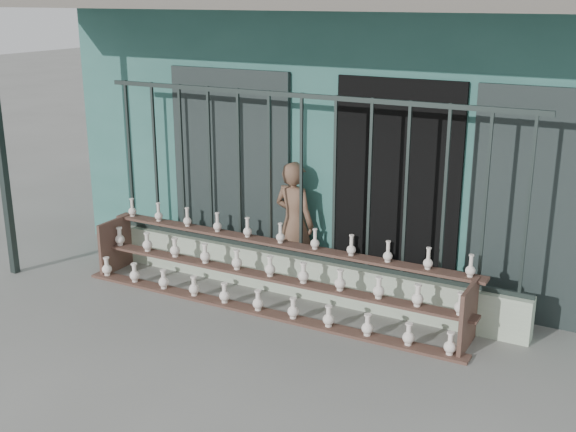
% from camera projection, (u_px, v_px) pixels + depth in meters
% --- Properties ---
extents(ground, '(60.00, 60.00, 0.00)m').
position_uv_depth(ground, '(239.00, 341.00, 7.00)').
color(ground, slate).
extents(workshop_building, '(7.40, 6.60, 3.21)m').
position_uv_depth(workshop_building, '(398.00, 114.00, 10.08)').
color(workshop_building, '#326961').
rests_on(workshop_building, ground).
extents(parapet_wall, '(5.00, 0.20, 0.45)m').
position_uv_depth(parapet_wall, '(301.00, 275.00, 8.03)').
color(parapet_wall, beige).
rests_on(parapet_wall, ground).
extents(security_fence, '(5.00, 0.04, 1.80)m').
position_uv_depth(security_fence, '(301.00, 178.00, 7.70)').
color(security_fence, '#283330').
rests_on(security_fence, parapet_wall).
extents(shelf_rack, '(4.50, 0.68, 0.85)m').
position_uv_depth(shelf_rack, '(269.00, 274.00, 7.72)').
color(shelf_rack, brown).
rests_on(shelf_rack, ground).
extents(elderly_woman, '(0.58, 0.44, 1.43)m').
position_uv_depth(elderly_woman, '(294.00, 223.00, 8.27)').
color(elderly_woman, brown).
rests_on(elderly_woman, ground).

